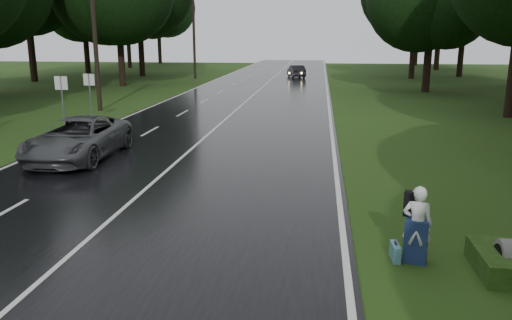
# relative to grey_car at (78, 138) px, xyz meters

# --- Properties ---
(ground) EXTENTS (160.00, 160.00, 0.00)m
(ground) POSITION_rel_grey_car_xyz_m (3.81, -8.19, -0.81)
(ground) COLOR #254113
(ground) RESTS_ON ground
(road) EXTENTS (12.00, 140.00, 0.04)m
(road) POSITION_rel_grey_car_xyz_m (3.81, 11.81, -0.79)
(road) COLOR black
(road) RESTS_ON ground
(lane_center) EXTENTS (0.12, 140.00, 0.01)m
(lane_center) POSITION_rel_grey_car_xyz_m (3.81, 11.81, -0.77)
(lane_center) COLOR silver
(lane_center) RESTS_ON road
(grey_car) EXTENTS (2.68, 5.60, 1.54)m
(grey_car) POSITION_rel_grey_car_xyz_m (0.00, 0.00, 0.00)
(grey_car) COLOR #454749
(grey_car) RESTS_ON road
(far_car) EXTENTS (2.35, 4.31, 1.35)m
(far_car) POSITION_rel_grey_car_xyz_m (6.31, 40.02, -0.10)
(far_car) COLOR black
(far_car) RESTS_ON road
(hitchhiker) EXTENTS (0.68, 0.65, 1.64)m
(hitchhiker) POSITION_rel_grey_car_xyz_m (11.02, -7.69, -0.05)
(hitchhiker) COLOR silver
(hitchhiker) RESTS_ON ground
(suitcase) EXTENTS (0.18, 0.51, 0.35)m
(suitcase) POSITION_rel_grey_car_xyz_m (10.63, -7.65, -0.63)
(suitcase) COLOR teal
(suitcase) RESTS_ON ground
(utility_pole_mid) EXTENTS (1.80, 0.28, 9.44)m
(utility_pole_mid) POSITION_rel_grey_car_xyz_m (-4.69, 12.50, -0.81)
(utility_pole_mid) COLOR black
(utility_pole_mid) RESTS_ON ground
(utility_pole_far) EXTENTS (1.80, 0.28, 9.60)m
(utility_pole_far) POSITION_rel_grey_car_xyz_m (-4.69, 37.43, -0.81)
(utility_pole_far) COLOR black
(utility_pole_far) RESTS_ON ground
(road_sign_a) EXTENTS (0.64, 0.10, 2.68)m
(road_sign_a) POSITION_rel_grey_car_xyz_m (-3.39, 5.46, -0.81)
(road_sign_a) COLOR white
(road_sign_a) RESTS_ON ground
(road_sign_b) EXTENTS (0.62, 0.10, 2.58)m
(road_sign_b) POSITION_rel_grey_car_xyz_m (-3.39, 8.50, -0.81)
(road_sign_b) COLOR white
(road_sign_b) RESTS_ON ground
(tree_left_e) EXTENTS (9.45, 9.45, 14.77)m
(tree_left_e) POSITION_rel_grey_car_xyz_m (-9.40, 28.30, -0.81)
(tree_left_e) COLOR black
(tree_left_e) RESTS_ON ground
(tree_left_f) EXTENTS (10.83, 10.83, 16.93)m
(tree_left_f) POSITION_rel_grey_car_xyz_m (-11.69, 40.23, -0.81)
(tree_left_f) COLOR black
(tree_left_f) RESTS_ON ground
(tree_right_d) EXTENTS (9.49, 9.49, 14.83)m
(tree_right_d) POSITION_rel_grey_car_xyz_m (19.80, 12.85, -0.81)
(tree_right_d) COLOR black
(tree_right_d) RESTS_ON ground
(tree_right_e) EXTENTS (8.22, 8.22, 12.84)m
(tree_right_e) POSITION_rel_grey_car_xyz_m (17.77, 26.38, -0.81)
(tree_right_e) COLOR black
(tree_right_e) RESTS_ON ground
(tree_right_f) EXTENTS (10.56, 10.56, 16.49)m
(tree_right_f) POSITION_rel_grey_car_xyz_m (18.93, 40.35, -0.81)
(tree_right_f) COLOR black
(tree_right_f) RESTS_ON ground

